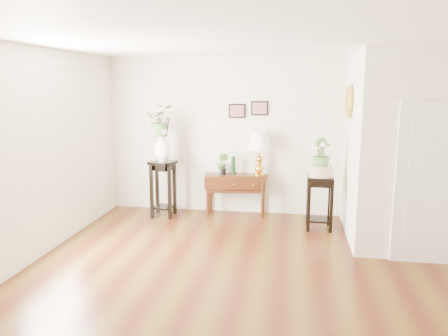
% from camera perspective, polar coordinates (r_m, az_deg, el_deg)
% --- Properties ---
extents(floor, '(6.00, 5.50, 0.02)m').
position_cam_1_polar(floor, '(5.50, 4.87, -13.93)').
color(floor, '#4E3510').
rests_on(floor, ground).
extents(ceiling, '(6.00, 5.50, 0.02)m').
position_cam_1_polar(ceiling, '(5.03, 5.39, 16.51)').
color(ceiling, white).
rests_on(ceiling, ground).
extents(wall_back, '(6.00, 0.02, 2.80)m').
position_cam_1_polar(wall_back, '(7.80, 6.47, 4.08)').
color(wall_back, beige).
rests_on(wall_back, ground).
extents(wall_front, '(6.00, 0.02, 2.80)m').
position_cam_1_polar(wall_front, '(2.43, 0.74, -10.64)').
color(wall_front, beige).
rests_on(wall_front, ground).
extents(wall_left, '(0.02, 5.50, 2.80)m').
position_cam_1_polar(wall_left, '(6.06, -24.50, 1.31)').
color(wall_left, beige).
rests_on(wall_left, ground).
extents(partition, '(1.80, 1.95, 2.80)m').
position_cam_1_polar(partition, '(7.05, 23.43, 2.58)').
color(partition, beige).
rests_on(partition, floor).
extents(door, '(0.90, 0.05, 2.10)m').
position_cam_1_polar(door, '(6.16, 25.47, -1.95)').
color(door, silver).
rests_on(door, floor).
extents(art_print_left, '(0.30, 0.02, 0.25)m').
position_cam_1_polar(art_print_left, '(7.79, 1.71, 7.46)').
color(art_print_left, black).
rests_on(art_print_left, wall_back).
extents(art_print_right, '(0.30, 0.02, 0.25)m').
position_cam_1_polar(art_print_right, '(7.75, 4.67, 7.78)').
color(art_print_right, black).
rests_on(art_print_right, wall_back).
extents(wall_ornament, '(0.07, 0.51, 0.51)m').
position_cam_1_polar(wall_ornament, '(6.95, 15.97, 8.32)').
color(wall_ornament, gold).
rests_on(wall_ornament, partition).
extents(console_table, '(1.15, 0.54, 0.73)m').
position_cam_1_polar(console_table, '(7.86, 1.53, -3.46)').
color(console_table, '#3D1A09').
rests_on(console_table, floor).
extents(table_lamp, '(0.46, 0.46, 0.78)m').
position_cam_1_polar(table_lamp, '(7.67, 4.65, 1.63)').
color(table_lamp, gold).
rests_on(table_lamp, console_table).
extents(green_vase, '(0.07, 0.07, 0.32)m').
position_cam_1_polar(green_vase, '(7.75, 1.21, 0.40)').
color(green_vase, '#103315').
rests_on(green_vase, console_table).
extents(potted_plant, '(0.24, 0.21, 0.37)m').
position_cam_1_polar(potted_plant, '(7.78, -0.17, 0.55)').
color(potted_plant, '#487B39').
rests_on(potted_plant, console_table).
extents(plant_stand_a, '(0.49, 0.49, 0.99)m').
position_cam_1_polar(plant_stand_a, '(7.80, -7.94, -2.71)').
color(plant_stand_a, black).
rests_on(plant_stand_a, floor).
extents(porcelain_vase, '(0.29, 0.29, 0.49)m').
position_cam_1_polar(porcelain_vase, '(7.66, -8.07, 2.53)').
color(porcelain_vase, white).
rests_on(porcelain_vase, plant_stand_a).
extents(lily_arrangement, '(0.57, 0.51, 0.55)m').
position_cam_1_polar(lily_arrangement, '(7.61, -8.16, 5.89)').
color(lily_arrangement, '#487B39').
rests_on(lily_arrangement, porcelain_vase).
extents(plant_stand_b, '(0.42, 0.42, 0.87)m').
position_cam_1_polar(plant_stand_b, '(7.21, 12.35, -4.45)').
color(plant_stand_b, black).
rests_on(plant_stand_b, floor).
extents(ceramic_bowl, '(0.39, 0.39, 0.17)m').
position_cam_1_polar(ceramic_bowl, '(7.10, 12.52, -0.43)').
color(ceramic_bowl, beige).
rests_on(ceramic_bowl, plant_stand_b).
extents(narcissus, '(0.32, 0.32, 0.50)m').
position_cam_1_polar(narcissus, '(7.05, 12.61, 1.86)').
color(narcissus, '#487B39').
rests_on(narcissus, ceramic_bowl).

